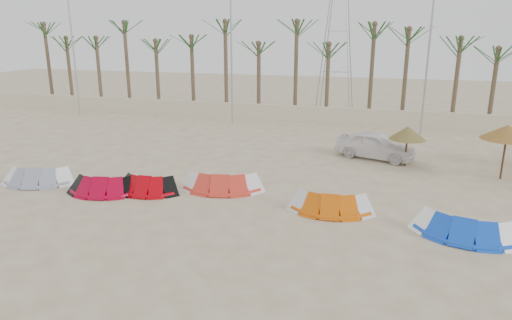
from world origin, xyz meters
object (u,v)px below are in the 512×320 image
(kite_grey, at_px, (41,174))
(kite_blue, at_px, (463,224))
(kite_orange, at_px, (332,200))
(kite_red_mid, at_px, (149,183))
(car, at_px, (375,145))
(parasol_left, at_px, (408,133))
(kite_red_left, at_px, (107,183))
(kite_red_right, at_px, (224,180))
(parasol_mid, at_px, (507,132))

(kite_grey, distance_m, kite_blue, 18.60)
(kite_grey, distance_m, kite_orange, 13.81)
(kite_red_mid, bearing_deg, kite_grey, -176.85)
(kite_blue, height_order, car, car)
(kite_blue, xyz_separation_m, parasol_left, (-1.77, 8.46, 1.40))
(kite_red_left, xyz_separation_m, kite_red_right, (4.92, 1.90, 0.00))
(kite_red_left, xyz_separation_m, kite_blue, (14.79, -0.39, 0.00))
(kite_red_left, relative_size, parasol_mid, 1.26)
(kite_red_mid, height_order, parasol_left, parasol_left)
(kite_grey, height_order, kite_orange, same)
(kite_blue, relative_size, parasol_left, 1.73)
(kite_red_right, xyz_separation_m, parasol_left, (8.09, 6.17, 1.40))
(kite_red_mid, relative_size, kite_blue, 0.79)
(kite_orange, relative_size, parasol_left, 1.55)
(kite_orange, bearing_deg, car, 80.87)
(kite_orange, bearing_deg, kite_red_left, -176.35)
(kite_red_left, bearing_deg, kite_grey, 175.82)
(kite_grey, distance_m, kite_red_right, 8.87)
(kite_grey, distance_m, kite_red_mid, 5.61)
(kite_red_mid, distance_m, kite_orange, 8.20)
(kite_red_left, relative_size, kite_blue, 0.91)
(kite_red_left, bearing_deg, parasol_mid, 21.88)
(kite_red_right, distance_m, car, 9.79)
(car, bearing_deg, kite_red_mid, 150.05)
(kite_red_right, bearing_deg, kite_blue, -13.07)
(kite_red_left, relative_size, parasol_left, 1.57)
(kite_red_right, height_order, kite_orange, same)
(kite_red_left, height_order, kite_blue, same)
(kite_red_left, height_order, kite_orange, same)
(kite_red_mid, xyz_separation_m, car, (9.59, 8.66, 0.34))
(parasol_mid, bearing_deg, kite_red_left, -158.12)
(kite_red_right, bearing_deg, car, 48.64)
(car, bearing_deg, kite_grey, 138.53)
(kite_red_left, xyz_separation_m, kite_orange, (10.00, 0.64, 0.00))
(kite_orange, distance_m, car, 8.72)
(kite_orange, xyz_separation_m, parasol_left, (3.01, 7.43, 1.40))
(parasol_left, bearing_deg, kite_orange, -112.08)
(kite_red_right, distance_m, kite_orange, 5.24)
(kite_red_mid, distance_m, parasol_mid, 17.07)
(kite_red_right, distance_m, parasol_left, 10.27)
(kite_orange, relative_size, kite_blue, 0.89)
(kite_blue, height_order, parasol_left, parasol_left)
(kite_orange, relative_size, car, 0.76)
(kite_red_right, relative_size, kite_blue, 1.02)
(car, bearing_deg, kite_blue, -142.57)
(kite_orange, bearing_deg, parasol_mid, 40.46)
(kite_grey, distance_m, parasol_mid, 22.41)
(kite_orange, height_order, parasol_left, parasol_left)
(kite_grey, height_order, kite_blue, same)
(kite_grey, relative_size, car, 0.80)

